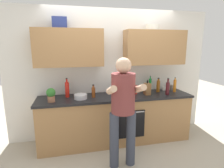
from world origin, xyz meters
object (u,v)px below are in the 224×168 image
bottle_soda (150,85)px  bottle_juice (175,86)px  grocery_bag_crisps (130,89)px  potted_herb (51,94)px  bottle_syrup (158,86)px  bottle_hotsauce (67,89)px  cup_coffee (164,88)px  bottle_wine (168,88)px  bottle_vinegar (93,92)px  cup_stoneware (171,88)px  knife_block (147,89)px  person_standing (123,105)px  mixing_bowl (81,97)px  bottle_soy (67,91)px  cup_tea (119,93)px

bottle_soda → bottle_juice: bearing=-22.7°
grocery_bag_crisps → bottle_juice: bearing=-4.1°
potted_herb → bottle_syrup: bearing=6.3°
bottle_hotsauce → cup_coffee: 1.96m
bottle_wine → bottle_juice: (0.25, 0.16, -0.00)m
bottle_syrup → bottle_hotsauce: bearing=179.5°
bottle_vinegar → bottle_juice: (1.64, 0.03, 0.03)m
cup_stoneware → knife_block: size_ratio=0.38×
bottle_syrup → grocery_bag_crisps: 0.60m
person_standing → cup_stoneware: (1.31, 0.93, -0.03)m
bottle_vinegar → person_standing: bearing=-66.0°
cup_stoneware → grocery_bag_crisps: 0.93m
bottle_soda → mixing_bowl: bearing=-169.7°
bottle_hotsauce → bottle_juice: bottle_hotsauce is taller
cup_stoneware → knife_block: 0.67m
cup_stoneware → grocery_bag_crisps: grocery_bag_crisps is taller
mixing_bowl → bottle_soy: bearing=132.2°
bottle_wine → cup_coffee: size_ratio=3.75×
potted_herb → grocery_bag_crisps: 1.45m
bottle_vinegar → knife_block: (1.02, -0.04, 0.01)m
person_standing → grocery_bag_crisps: (0.38, 0.85, 0.01)m
bottle_wine → mixing_bowl: bottle_wine is taller
bottle_wine → bottle_juice: 0.30m
potted_herb → grocery_bag_crisps: (1.43, 0.21, -0.04)m
cup_coffee → potted_herb: 2.24m
cup_stoneware → cup_tea: bearing=-174.3°
knife_block → grocery_bag_crisps: 0.33m
bottle_soy → potted_herb: bearing=-126.4°
bottle_soda → grocery_bag_crisps: size_ratio=1.50×
bottle_hotsauce → grocery_bag_crisps: bottle_hotsauce is taller
bottle_vinegar → bottle_soda: 1.21m
cup_tea → potted_herb: potted_herb is taller
cup_tea → potted_herb: 1.21m
person_standing → bottle_hotsauce: 1.18m
cup_stoneware → knife_block: knife_block is taller
bottle_syrup → grocery_bag_crisps: bottle_syrup is taller
bottle_vinegar → bottle_soy: (-0.47, 0.22, -0.01)m
bottle_hotsauce → bottle_juice: (2.09, -0.09, -0.02)m
bottle_soy → cup_tea: (0.95, -0.16, -0.05)m
bottle_wine → cup_coffee: (0.11, 0.34, -0.09)m
bottle_wine → cup_coffee: bearing=71.6°
person_standing → bottle_soda: person_standing is taller
bottle_juice → potted_herb: size_ratio=1.26×
bottle_juice → cup_stoneware: bottle_juice is taller
knife_block → bottle_soda: bearing=56.1°
bottle_vinegar → potted_herb: size_ratio=1.00×
cup_stoneware → bottle_vinegar: bearing=-173.8°
bottle_soy → bottle_wine: size_ratio=0.69×
bottle_hotsauce → mixing_bowl: size_ratio=1.54×
cup_stoneware → grocery_bag_crisps: size_ratio=0.51×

